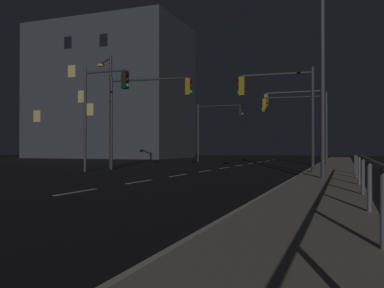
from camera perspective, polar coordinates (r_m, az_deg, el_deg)
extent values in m
plane|color=black|center=(20.20, -1.30, -4.31)|extent=(112.00, 112.00, 0.00)
cube|color=#9E937F|center=(18.76, 18.58, -4.35)|extent=(2.44, 77.00, 0.14)
cube|color=silver|center=(12.74, -15.79, -6.45)|extent=(0.14, 2.00, 0.01)
cube|color=silver|center=(16.13, -7.30, -5.23)|extent=(0.14, 2.00, 0.01)
cube|color=silver|center=(19.74, -1.85, -4.38)|extent=(0.14, 2.00, 0.01)
cube|color=silver|center=(23.48, 1.89, -3.77)|extent=(0.14, 2.00, 0.01)
cube|color=silver|center=(27.30, 4.58, -3.32)|extent=(0.14, 2.00, 0.01)
cube|color=silver|center=(31.16, 6.61, -2.98)|extent=(0.14, 2.00, 0.01)
cube|color=silver|center=(35.05, 8.19, -2.71)|extent=(0.14, 2.00, 0.01)
cube|color=silver|center=(38.96, 9.45, -2.49)|extent=(0.14, 2.00, 0.01)
cube|color=silver|center=(42.89, 10.48, -2.32)|extent=(0.14, 2.00, 0.01)
cube|color=silver|center=(46.83, 11.34, -2.17)|extent=(0.14, 2.00, 0.01)
cube|color=silver|center=(23.84, 15.46, -3.70)|extent=(0.14, 53.00, 0.01)
cylinder|color=#38383D|center=(30.47, 18.21, 2.06)|extent=(0.16, 0.16, 5.12)
cylinder|color=#2D3033|center=(30.73, 14.11, 6.34)|extent=(4.35, 0.32, 0.11)
cube|color=olive|center=(30.88, 10.07, 5.32)|extent=(0.30, 0.35, 0.95)
sphere|color=black|center=(30.93, 9.78, 5.87)|extent=(0.20, 0.20, 0.20)
sphere|color=black|center=(30.90, 9.78, 5.32)|extent=(0.20, 0.20, 0.20)
sphere|color=#19D84C|center=(30.87, 9.78, 4.76)|extent=(0.20, 0.20, 0.20)
cylinder|color=#38383D|center=(39.79, 0.85, 1.57)|extent=(0.16, 0.16, 5.61)
cylinder|color=#2D3033|center=(39.37, 3.79, 5.32)|extent=(4.23, 0.25, 0.11)
cube|color=black|center=(38.83, 6.82, 4.63)|extent=(0.29, 0.35, 0.95)
sphere|color=black|center=(38.83, 7.04, 5.08)|extent=(0.20, 0.20, 0.20)
sphere|color=black|center=(38.80, 7.04, 4.64)|extent=(0.20, 0.20, 0.20)
sphere|color=#19D84C|center=(38.77, 7.04, 4.19)|extent=(0.20, 0.20, 0.20)
cylinder|color=#2D3033|center=(31.21, 17.62, 2.44)|extent=(0.16, 0.16, 5.60)
cylinder|color=#4C4C51|center=(31.66, 13.92, 7.02)|extent=(4.05, 0.20, 0.11)
cube|color=olive|center=(31.94, 10.30, 6.00)|extent=(0.29, 0.35, 0.95)
sphere|color=black|center=(32.00, 10.02, 6.53)|extent=(0.20, 0.20, 0.20)
sphere|color=black|center=(31.97, 10.02, 5.99)|extent=(0.20, 0.20, 0.20)
sphere|color=#19D84C|center=(31.93, 10.02, 5.46)|extent=(0.20, 0.20, 0.20)
cylinder|color=#38383D|center=(23.66, -14.65, 3.23)|extent=(0.16, 0.16, 5.76)
cylinder|color=#38383D|center=(23.28, -12.06, 9.82)|extent=(2.54, 0.13, 0.11)
cube|color=black|center=(22.53, -9.32, 8.80)|extent=(0.28, 0.34, 0.95)
sphere|color=black|center=(22.51, -8.97, 9.59)|extent=(0.20, 0.20, 0.20)
sphere|color=black|center=(22.46, -8.98, 8.83)|extent=(0.20, 0.20, 0.20)
sphere|color=#19D84C|center=(22.41, -8.98, 8.08)|extent=(0.20, 0.20, 0.20)
cylinder|color=#2D3033|center=(20.67, 16.46, 3.27)|extent=(0.16, 0.16, 5.11)
cylinder|color=#38383D|center=(21.07, 11.66, 9.50)|extent=(3.46, 0.27, 0.11)
cube|color=olive|center=(21.23, 6.97, 7.97)|extent=(0.30, 0.35, 0.95)
sphere|color=black|center=(21.31, 6.56, 8.76)|extent=(0.20, 0.20, 0.20)
sphere|color=black|center=(21.26, 6.56, 7.96)|extent=(0.20, 0.20, 0.20)
sphere|color=#19D84C|center=(21.22, 6.56, 7.16)|extent=(0.20, 0.20, 0.20)
cylinder|color=#2D3033|center=(25.50, -11.15, 2.83)|extent=(0.16, 0.16, 5.65)
cylinder|color=#2D3033|center=(24.81, -6.02, 8.91)|extent=(4.87, 0.56, 0.11)
cube|color=olive|center=(23.96, -0.52, 7.97)|extent=(0.31, 0.36, 0.95)
sphere|color=black|center=(23.97, -0.16, 8.70)|extent=(0.20, 0.20, 0.20)
sphere|color=black|center=(23.92, -0.16, 7.99)|extent=(0.20, 0.20, 0.20)
sphere|color=#19D84C|center=(23.88, -0.16, 7.28)|extent=(0.20, 0.20, 0.20)
cylinder|color=#38383D|center=(17.04, 17.73, 9.85)|extent=(0.18, 0.18, 8.50)
cylinder|color=#2D3033|center=(27.12, -11.26, 4.40)|extent=(0.18, 0.18, 7.33)
cylinder|color=#4C4C51|center=(28.65, -11.94, 11.24)|extent=(1.72, 1.46, 0.10)
ellipsoid|color=#F9D172|center=(29.64, -12.58, 10.65)|extent=(0.56, 0.36, 0.24)
cylinder|color=#59595E|center=(5.30, 25.15, -8.12)|extent=(0.09, 0.09, 0.95)
cylinder|color=#59595E|center=(8.28, 23.48, -5.37)|extent=(0.09, 0.09, 0.95)
cylinder|color=#59595E|center=(11.28, 22.70, -4.09)|extent=(0.09, 0.09, 0.95)
cylinder|color=#59595E|center=(14.29, 22.25, -3.34)|extent=(0.09, 0.09, 0.95)
cylinder|color=#59595E|center=(17.30, 21.96, -2.85)|extent=(0.09, 0.09, 0.95)
cylinder|color=#59595E|center=(20.31, 21.75, -2.51)|extent=(0.09, 0.09, 0.95)
cube|color=slate|center=(9.76, 23.02, -1.85)|extent=(0.06, 21.08, 0.06)
cube|color=#3D424C|center=(57.92, -11.22, 7.02)|extent=(20.39, 12.25, 17.92)
cube|color=#EACC7A|center=(52.04, -14.05, 4.68)|extent=(1.10, 0.06, 1.50)
cube|color=#EACC7A|center=(52.87, -15.08, 6.41)|extent=(1.10, 0.06, 1.50)
cube|color=#EACC7A|center=(54.25, -16.41, 9.68)|extent=(1.10, 0.06, 1.50)
cube|color=black|center=(55.38, -16.90, 13.37)|extent=(1.10, 0.06, 1.50)
cube|color=#EACC7A|center=(56.95, -20.77, 3.64)|extent=(1.10, 0.06, 1.50)
cube|color=black|center=(52.41, -12.22, 13.97)|extent=(1.10, 0.06, 1.50)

